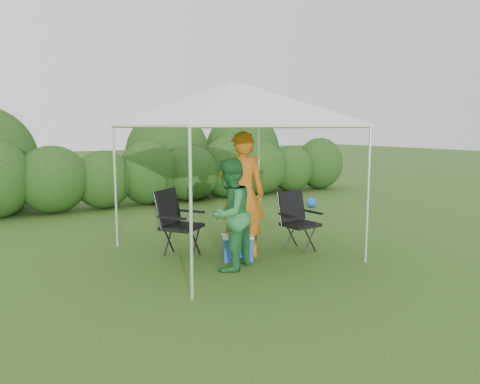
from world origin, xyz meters
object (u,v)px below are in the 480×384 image
chair_left (176,218)px  cooler (238,247)px  canopy (234,104)px  man (242,194)px  woman (229,214)px  chair_right (297,217)px

chair_left → cooler: (0.71, -0.78, -0.41)m
canopy → man: size_ratio=1.52×
man → woman: bearing=74.1°
canopy → man: canopy is taller
chair_right → cooler: (-1.23, -0.06, -0.36)m
canopy → woman: (-0.48, -0.67, -1.63)m
chair_right → woman: (-1.58, -0.40, 0.26)m
chair_right → chair_left: bearing=155.1°
man → cooler: size_ratio=3.53×
canopy → man: 1.46m
chair_right → cooler: bearing=178.2°
canopy → cooler: (-0.13, -0.33, -2.26)m
canopy → chair_right: canopy is taller
chair_right → man: (-1.05, 0.12, 0.45)m
canopy → cooler: size_ratio=5.38×
man → chair_left: bearing=-4.0°
chair_right → chair_left: size_ratio=0.92×
man → canopy: bearing=-39.8°
woman → cooler: size_ratio=2.87×
man → cooler: (-0.19, -0.17, -0.81)m
cooler → woman: bearing=-111.3°
cooler → man: bearing=66.9°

